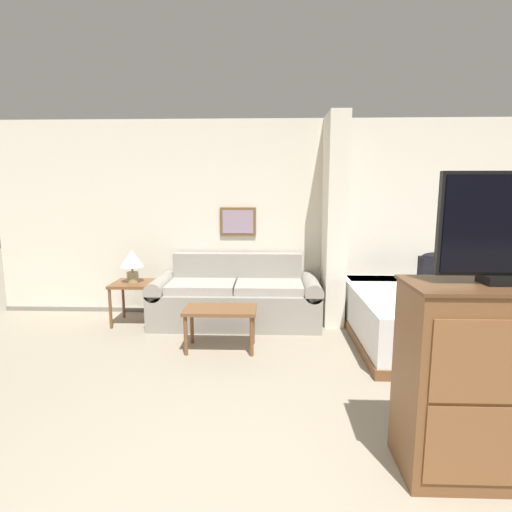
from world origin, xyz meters
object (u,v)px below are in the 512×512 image
(coffee_table, at_px, (220,314))
(backpack, at_px, (434,273))
(table_lamp, at_px, (132,261))
(bed, at_px, (419,316))
(tv_dresser, at_px, (494,381))
(tv, at_px, (510,229))
(couch, at_px, (236,298))

(coffee_table, bearing_deg, backpack, 5.94)
(table_lamp, relative_size, bed, 0.21)
(tv_dresser, height_order, bed, tv_dresser)
(table_lamp, xyz_separation_m, tv, (3.03, -2.66, 0.66))
(tv, distance_m, backpack, 2.22)
(coffee_table, bearing_deg, bed, 7.95)
(table_lamp, bearing_deg, bed, -8.75)
(couch, xyz_separation_m, coffee_table, (-0.09, -0.89, 0.07))
(tv, bearing_deg, tv_dresser, -90.00)
(tv, relative_size, bed, 0.40)
(coffee_table, bearing_deg, tv_dresser, -45.12)
(bed, bearing_deg, tv_dresser, -99.76)
(tv_dresser, distance_m, bed, 2.19)
(tv, relative_size, backpack, 1.69)
(table_lamp, bearing_deg, tv_dresser, -41.26)
(couch, relative_size, bed, 1.09)
(coffee_table, height_order, bed, bed)
(couch, bearing_deg, bed, -15.69)
(tv_dresser, xyz_separation_m, tv, (-0.00, 0.00, 0.89))
(tv_dresser, bearing_deg, bed, 80.24)
(bed, bearing_deg, table_lamp, 171.25)
(bed, height_order, backpack, backpack)
(tv_dresser, bearing_deg, couch, 122.41)
(couch, height_order, tv_dresser, tv_dresser)
(coffee_table, height_order, backpack, backpack)
(table_lamp, distance_m, tv, 4.08)
(tv, bearing_deg, couch, 122.42)
(bed, distance_m, backpack, 0.53)
(couch, height_order, tv, tv)
(couch, height_order, coffee_table, couch)
(couch, relative_size, table_lamp, 5.13)
(tv_dresser, bearing_deg, coffee_table, 134.88)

